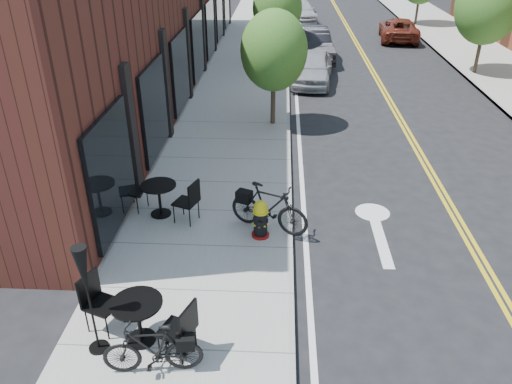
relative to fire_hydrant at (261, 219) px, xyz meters
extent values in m
plane|color=black|center=(0.72, -1.93, -0.55)|extent=(120.00, 120.00, 0.00)
cube|color=#9E9B93|center=(-1.28, 8.07, -0.49)|extent=(4.00, 70.00, 0.12)
cylinder|color=#382B1E|center=(0.12, 7.07, 0.37)|extent=(0.16, 0.16, 1.61)
ellipsoid|color=#3A621E|center=(0.12, 7.07, 2.06)|extent=(2.20, 2.20, 2.64)
cylinder|color=#382B1E|center=(0.12, 15.07, 0.41)|extent=(0.16, 0.16, 1.68)
ellipsoid|color=#3A621E|center=(0.12, 15.07, 2.17)|extent=(2.30, 2.30, 2.76)
cylinder|color=#382B1E|center=(0.12, 23.07, 0.36)|extent=(0.16, 0.16, 1.57)
cylinder|color=#382B1E|center=(9.32, 14.07, 0.48)|extent=(0.16, 0.16, 1.82)
ellipsoid|color=#3A621E|center=(9.32, 14.07, 2.51)|extent=(2.80, 2.80, 3.36)
cylinder|color=#382B1E|center=(9.32, 26.07, 0.48)|extent=(0.16, 0.16, 1.82)
cylinder|color=maroon|center=(0.00, 0.00, -0.40)|extent=(0.44, 0.44, 0.06)
cylinder|color=black|center=(0.00, 0.00, -0.10)|extent=(0.34, 0.34, 0.59)
cylinder|color=gold|center=(0.00, 0.00, 0.20)|extent=(0.38, 0.38, 0.04)
cylinder|color=gold|center=(0.00, 0.00, 0.28)|extent=(0.33, 0.33, 0.14)
ellipsoid|color=gold|center=(0.00, 0.00, 0.36)|extent=(0.32, 0.32, 0.17)
cylinder|color=gold|center=(0.00, 0.00, 0.45)|extent=(0.05, 0.05, 0.06)
imported|color=black|center=(-1.50, -3.90, 0.04)|extent=(1.60, 0.61, 0.94)
imported|color=black|center=(0.18, 0.28, 0.14)|extent=(1.95, 1.24, 1.14)
cylinder|color=black|center=(-1.88, -3.26, -0.41)|extent=(0.64, 0.64, 0.03)
cylinder|color=black|center=(-1.88, -3.26, -0.03)|extent=(0.09, 0.09, 0.79)
cylinder|color=black|center=(-1.88, -3.26, 0.37)|extent=(1.10, 1.10, 0.03)
cylinder|color=black|center=(-2.44, 0.81, -0.41)|extent=(0.62, 0.62, 0.03)
cylinder|color=black|center=(-2.44, 0.81, -0.03)|extent=(0.08, 0.08, 0.77)
cylinder|color=black|center=(-2.44, 0.81, 0.36)|extent=(1.08, 1.08, 0.03)
cylinder|color=black|center=(-2.54, -3.48, -0.41)|extent=(0.33, 0.33, 0.04)
cylinder|color=black|center=(-2.54, -3.48, 0.58)|extent=(0.04, 0.04, 1.97)
cone|color=black|center=(-2.54, -3.48, 1.17)|extent=(0.24, 0.24, 0.87)
imported|color=#A1A4A9|center=(1.73, 12.31, 0.14)|extent=(2.09, 4.21, 1.38)
imported|color=black|center=(1.87, 16.45, 0.24)|extent=(2.19, 4.97, 1.59)
imported|color=#B9B9BE|center=(1.62, 27.58, 0.10)|extent=(2.43, 4.70, 1.30)
imported|color=maroon|center=(7.26, 21.47, 0.08)|extent=(2.62, 4.76, 1.26)
camera|label=1|loc=(0.38, -9.35, 5.85)|focal=35.00mm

